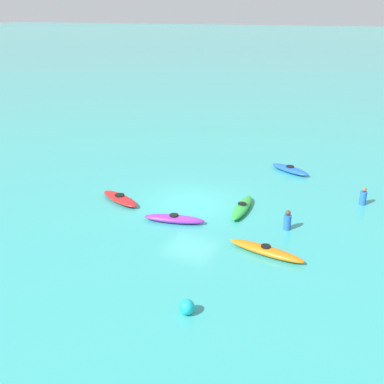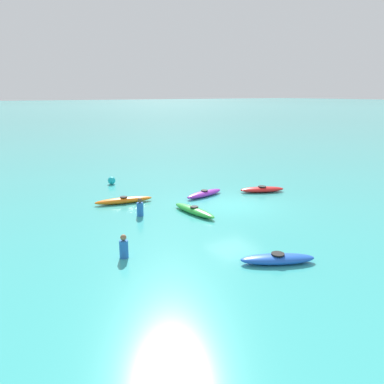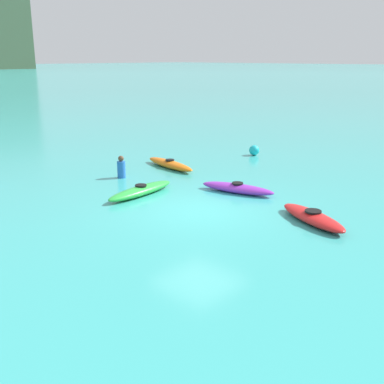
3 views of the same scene
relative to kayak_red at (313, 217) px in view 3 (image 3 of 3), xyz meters
name	(u,v)px [view 3 (image 3 of 3)]	position (x,y,z in m)	size (l,w,h in m)	color
ground_plane	(199,210)	(-1.37, 3.16, -0.16)	(600.00, 600.00, 0.00)	#38ADA8
kayak_red	(313,217)	(0.00, 0.00, 0.00)	(1.73, 2.73, 0.37)	red
kayak_purple	(237,188)	(0.97, 3.48, 0.00)	(1.24, 2.78, 0.37)	purple
kayak_orange	(170,164)	(2.03, 7.96, 0.00)	(1.09, 3.16, 0.37)	orange
kayak_green	(141,191)	(-1.54, 5.72, 0.00)	(3.05, 0.92, 0.37)	green
buoy_cyan	(254,150)	(6.69, 6.91, 0.08)	(0.49, 0.49, 0.49)	#19B7C6
person_near_shore	(121,168)	(-0.47, 8.12, 0.22)	(0.37, 0.37, 0.88)	blue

